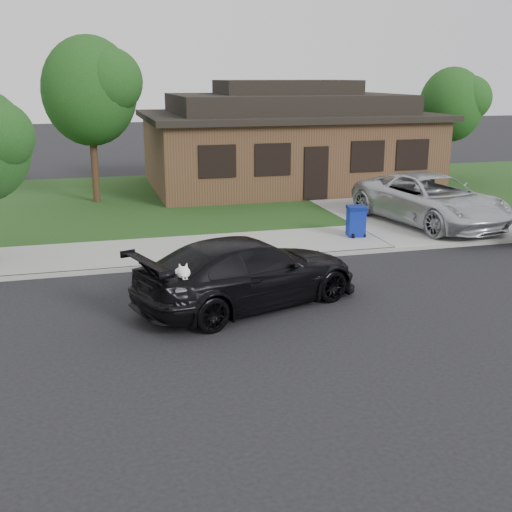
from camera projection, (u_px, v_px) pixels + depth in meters
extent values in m
plane|color=black|center=(316.00, 302.00, 14.65)|extent=(120.00, 120.00, 0.00)
cube|color=gray|center=(259.00, 245.00, 19.28)|extent=(60.00, 3.00, 0.12)
cube|color=gray|center=(273.00, 258.00, 17.88)|extent=(60.00, 0.12, 0.12)
cube|color=#193814|center=(208.00, 198.00, 26.71)|extent=(60.00, 13.00, 0.13)
cube|color=gray|center=(371.00, 204.00, 25.42)|extent=(4.50, 13.00, 0.14)
imported|color=black|center=(248.00, 272.00, 14.25)|extent=(5.70, 3.81, 1.53)
ellipsoid|color=white|center=(182.00, 274.00, 12.88)|extent=(0.34, 0.40, 0.30)
sphere|color=white|center=(184.00, 273.00, 12.64)|extent=(0.26, 0.26, 0.26)
cube|color=white|center=(185.00, 277.00, 12.54)|extent=(0.09, 0.12, 0.08)
sphere|color=black|center=(185.00, 278.00, 12.48)|extent=(0.04, 0.04, 0.04)
cone|color=white|center=(180.00, 266.00, 12.63)|extent=(0.11, 0.11, 0.14)
cone|color=white|center=(186.00, 266.00, 12.67)|extent=(0.11, 0.11, 0.14)
imported|color=silver|center=(431.00, 200.00, 21.49)|extent=(3.83, 6.35, 1.65)
cube|color=navy|center=(356.00, 223.00, 20.04)|extent=(0.60, 0.60, 0.85)
cube|color=navy|center=(357.00, 208.00, 19.91)|extent=(0.66, 0.66, 0.09)
cylinder|color=black|center=(353.00, 236.00, 19.85)|extent=(0.07, 0.14, 0.13)
cylinder|color=black|center=(365.00, 235.00, 19.94)|extent=(0.07, 0.14, 0.13)
cube|color=#422B1C|center=(286.00, 152.00, 29.14)|extent=(12.00, 8.00, 3.00)
cube|color=black|center=(286.00, 115.00, 28.70)|extent=(12.60, 8.60, 0.25)
cube|color=black|center=(286.00, 103.00, 28.56)|extent=(10.00, 6.50, 0.80)
cube|color=black|center=(286.00, 87.00, 28.37)|extent=(6.00, 3.50, 0.60)
cube|color=black|center=(316.00, 173.00, 25.51)|extent=(1.00, 0.06, 2.10)
cube|color=black|center=(217.00, 161.00, 24.35)|extent=(1.30, 0.05, 1.10)
cube|color=black|center=(273.00, 159.00, 24.90)|extent=(1.30, 0.05, 1.10)
cube|color=black|center=(368.00, 156.00, 25.90)|extent=(1.30, 0.05, 1.10)
cube|color=black|center=(412.00, 155.00, 26.39)|extent=(1.30, 0.05, 1.10)
cylinder|color=#332114|center=(95.00, 171.00, 25.23)|extent=(0.28, 0.28, 2.48)
ellipsoid|color=#143811|center=(90.00, 91.00, 24.41)|extent=(3.60, 3.60, 4.14)
sphere|color=#26591E|center=(109.00, 81.00, 23.99)|extent=(2.52, 2.52, 2.52)
cylinder|color=#332114|center=(447.00, 158.00, 30.81)|extent=(0.28, 0.28, 2.03)
ellipsoid|color=#143811|center=(452.00, 105.00, 30.12)|extent=(3.00, 3.00, 3.45)
sphere|color=#26591E|center=(469.00, 98.00, 29.77)|extent=(2.10, 2.10, 2.10)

